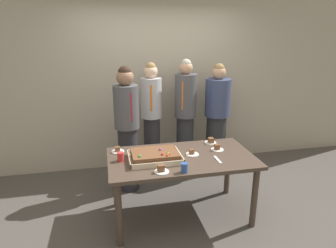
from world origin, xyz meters
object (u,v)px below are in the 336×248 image
object	(u,v)px
party_table	(181,164)
cake_server_utensil	(218,160)
plated_slice_far_right	(118,150)
person_green_shirt_behind	(127,128)
plated_slice_near_right	(161,170)
person_striped_tie_right	(152,117)
drink_cup_nearest	(184,168)
plated_slice_near_left	(211,141)
sheet_cake	(155,156)
drink_cup_middle	(120,157)
person_far_right_suit	(217,118)
plated_slice_center_front	(217,148)
plated_slice_far_left	(192,153)
person_serving_front	(185,116)

from	to	relation	value
party_table	cake_server_utensil	distance (m)	0.42
plated_slice_far_right	person_green_shirt_behind	size ratio (longest dim) A/B	0.09
plated_slice_near_right	person_striped_tie_right	size ratio (longest dim) A/B	0.09
plated_slice_far_right	drink_cup_nearest	distance (m)	0.92
drink_cup_nearest	plated_slice_near_right	bearing A→B (deg)	166.80
plated_slice_near_left	drink_cup_nearest	bearing A→B (deg)	-127.30
sheet_cake	drink_cup_middle	bearing A→B (deg)	172.35
person_far_right_suit	plated_slice_near_right	bearing A→B (deg)	7.16
plated_slice_near_left	plated_slice_near_right	world-z (taller)	plated_slice_near_right
plated_slice_center_front	person_striped_tie_right	world-z (taller)	person_striped_tie_right
drink_cup_nearest	cake_server_utensil	world-z (taller)	drink_cup_nearest
plated_slice_far_left	party_table	bearing A→B (deg)	-167.39
plated_slice_near_left	drink_cup_middle	distance (m)	1.19
sheet_cake	person_far_right_suit	size ratio (longest dim) A/B	0.34
plated_slice_far_left	person_striped_tie_right	world-z (taller)	person_striped_tie_right
plated_slice_near_left	cake_server_utensil	bearing A→B (deg)	-101.49
plated_slice_near_left	plated_slice_center_front	bearing A→B (deg)	-91.02
person_striped_tie_right	plated_slice_near_left	bearing A→B (deg)	43.50
plated_slice_near_right	plated_slice_far_right	size ratio (longest dim) A/B	1.00
plated_slice_near_left	plated_slice_far_left	size ratio (longest dim) A/B	1.00
party_table	person_far_right_suit	world-z (taller)	person_far_right_suit
plated_slice_near_right	drink_cup_nearest	bearing A→B (deg)	-13.20
plated_slice_near_left	plated_slice_near_right	bearing A→B (deg)	-139.44
plated_slice_far_left	drink_cup_middle	size ratio (longest dim) A/B	1.50
person_green_shirt_behind	plated_slice_near_right	bearing A→B (deg)	-3.82
drink_cup_nearest	plated_slice_far_right	bearing A→B (deg)	133.07
person_serving_front	drink_cup_nearest	bearing A→B (deg)	14.32
sheet_cake	person_far_right_suit	xyz separation A→B (m)	(1.16, 1.12, 0.05)
person_serving_front	person_far_right_suit	xyz separation A→B (m)	(0.49, -0.02, -0.05)
plated_slice_center_front	person_striped_tie_right	bearing A→B (deg)	119.44
person_striped_tie_right	plated_slice_far_right	bearing A→B (deg)	-24.14
plated_slice_near_left	plated_slice_center_front	size ratio (longest dim) A/B	1.00
sheet_cake	plated_slice_far_right	xyz separation A→B (m)	(-0.39, 0.31, -0.03)
plated_slice_far_left	person_striped_tie_right	size ratio (longest dim) A/B	0.09
party_table	plated_slice_far_left	size ratio (longest dim) A/B	10.98
person_striped_tie_right	drink_cup_nearest	bearing A→B (deg)	10.46
cake_server_utensil	person_green_shirt_behind	size ratio (longest dim) A/B	0.12
drink_cup_middle	plated_slice_far_left	bearing A→B (deg)	0.06
plated_slice_near_right	plated_slice_near_left	bearing A→B (deg)	40.56
plated_slice_near_right	person_serving_front	size ratio (longest dim) A/B	0.09
person_far_right_suit	party_table	bearing A→B (deg)	8.32
party_table	plated_slice_near_right	size ratio (longest dim) A/B	10.98
plated_slice_center_front	cake_server_utensil	xyz separation A→B (m)	(-0.10, -0.27, -0.02)
plated_slice_far_left	plated_slice_center_front	distance (m)	0.34
person_green_shirt_behind	person_far_right_suit	world-z (taller)	person_green_shirt_behind
plated_slice_near_right	drink_cup_nearest	distance (m)	0.23
drink_cup_middle	person_serving_front	xyz separation A→B (m)	(1.03, 1.09, 0.10)
plated_slice_center_front	drink_cup_nearest	xyz separation A→B (m)	(-0.54, -0.47, 0.03)
party_table	person_far_right_suit	distance (m)	1.40
party_table	person_far_right_suit	xyz separation A→B (m)	(0.85, 1.10, 0.19)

